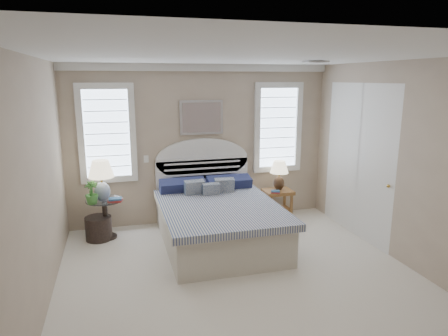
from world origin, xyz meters
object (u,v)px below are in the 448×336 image
nightstand_right (278,198)px  floor_pot (99,228)px  bed (217,217)px  lamp_left (101,176)px  lamp_right (279,172)px  side_table_left (105,214)px

nightstand_right → floor_pot: 3.07m
bed → nightstand_right: size_ratio=4.29×
nightstand_right → lamp_left: bearing=-177.4°
bed → lamp_right: 1.59m
nightstand_right → floor_pot: size_ratio=1.31×
floor_pot → nightstand_right: bearing=2.5°
side_table_left → lamp_right: lamp_right is taller
lamp_right → side_table_left: bearing=-177.2°
floor_pot → lamp_right: size_ratio=0.77×
bed → side_table_left: bed is taller
lamp_left → lamp_right: size_ratio=1.21×
side_table_left → lamp_right: bearing=2.8°
side_table_left → floor_pot: 0.23m
bed → side_table_left: size_ratio=3.61×
bed → lamp_left: bed is taller
floor_pot → lamp_left: lamp_left is taller
bed → nightstand_right: 1.47m
bed → lamp_left: (-1.67, 0.56, 0.63)m
bed → lamp_right: size_ratio=4.33×
floor_pot → lamp_right: bearing=3.3°
floor_pot → lamp_right: lamp_right is taller
floor_pot → lamp_right: 3.17m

